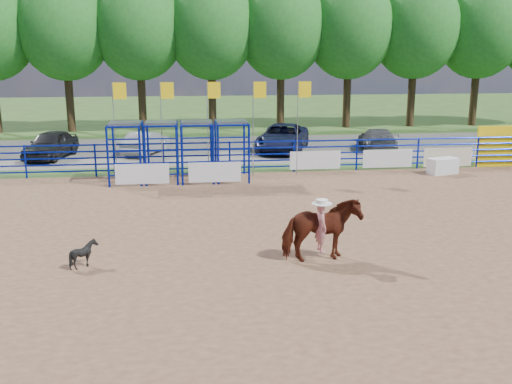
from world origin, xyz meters
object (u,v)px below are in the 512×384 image
announcer_table (443,166)px  horse_and_rider (321,228)px  car_c (283,138)px  car_a (51,144)px  car_b (146,143)px  calf (84,254)px  car_d (378,139)px

announcer_table → horse_and_rider: 13.21m
announcer_table → car_c: 9.54m
announcer_table → car_a: car_a is taller
announcer_table → car_c: (-6.19, 7.24, 0.38)m
car_b → car_c: car_c is taller
car_b → car_c: 7.64m
horse_and_rider → calf: size_ratio=3.28×
calf → car_a: 17.12m
car_b → car_d: bearing=-159.4°
announcer_table → car_c: car_c is taller
calf → car_b: size_ratio=0.19×
horse_and_rider → car_d: bearing=66.7°
horse_and_rider → announcer_table: bearing=51.8°
calf → car_d: car_d is taller
car_b → car_c: size_ratio=0.69×
horse_and_rider → calf: 6.19m
calf → car_c: size_ratio=0.13×
car_b → car_a: bearing=30.8°
car_a → car_c: (12.53, 0.77, 0.03)m
announcer_table → car_a: (-18.72, 6.48, 0.35)m
calf → car_d: bearing=-33.9°
horse_and_rider → car_c: (1.98, 17.61, -0.17)m
calf → car_c: (8.14, 17.31, 0.39)m
horse_and_rider → car_b: (-5.66, 17.55, -0.31)m
calf → car_b: bearing=3.2°
car_c → car_a: bearing=-158.9°
calf → car_b: 17.26m
car_a → car_c: car_c is taller
calf → car_a: car_a is taller
announcer_table → car_b: 15.58m
announcer_table → car_d: bearing=96.9°
car_d → car_b: bearing=7.5°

